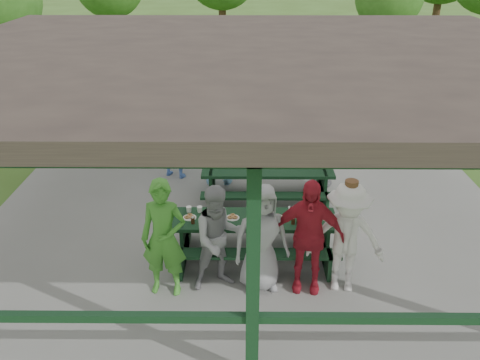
{
  "coord_description": "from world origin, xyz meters",
  "views": [
    {
      "loc": [
        -0.1,
        -8.41,
        4.89
      ],
      "look_at": [
        -0.17,
        -0.3,
        1.11
      ],
      "focal_mm": 38.0,
      "sensor_mm": 36.0,
      "label": 1
    }
  ],
  "objects_px": {
    "contestant_white_fedora": "(346,238)",
    "contestant_grey_left": "(219,238)",
    "spectator_grey": "(318,153)",
    "pickup_truck": "(315,70)",
    "contestant_red": "(308,236)",
    "spectator_blue": "(173,137)",
    "picnic_table_near": "(254,233)",
    "contestant_green": "(164,238)",
    "farm_trailer": "(117,88)",
    "spectator_lblue": "(218,149)",
    "picnic_table_far": "(267,181)",
    "contestant_grey_mid": "(261,238)"
  },
  "relations": [
    {
      "from": "picnic_table_far",
      "to": "spectator_lblue",
      "type": "height_order",
      "value": "spectator_lblue"
    },
    {
      "from": "contestant_green",
      "to": "spectator_grey",
      "type": "bearing_deg",
      "value": 59.87
    },
    {
      "from": "picnic_table_far",
      "to": "contestant_red",
      "type": "xyz_separation_m",
      "value": [
        0.47,
        -2.8,
        0.43
      ]
    },
    {
      "from": "spectator_grey",
      "to": "picnic_table_near",
      "type": "bearing_deg",
      "value": 66.0
    },
    {
      "from": "picnic_table_near",
      "to": "contestant_white_fedora",
      "type": "xyz_separation_m",
      "value": [
        1.33,
        -0.82,
        0.4
      ]
    },
    {
      "from": "contestant_green",
      "to": "spectator_blue",
      "type": "bearing_deg",
      "value": 101.15
    },
    {
      "from": "contestant_grey_left",
      "to": "spectator_lblue",
      "type": "bearing_deg",
      "value": 74.59
    },
    {
      "from": "spectator_lblue",
      "to": "farm_trailer",
      "type": "relative_size",
      "value": 0.46
    },
    {
      "from": "picnic_table_far",
      "to": "contestant_red",
      "type": "bearing_deg",
      "value": -80.52
    },
    {
      "from": "contestant_grey_left",
      "to": "contestant_white_fedora",
      "type": "distance_m",
      "value": 1.87
    },
    {
      "from": "contestant_green",
      "to": "contestant_grey_mid",
      "type": "relative_size",
      "value": 1.07
    },
    {
      "from": "contestant_red",
      "to": "spectator_blue",
      "type": "height_order",
      "value": "spectator_blue"
    },
    {
      "from": "picnic_table_near",
      "to": "contestant_red",
      "type": "bearing_deg",
      "value": -46.43
    },
    {
      "from": "contestant_white_fedora",
      "to": "contestant_grey_left",
      "type": "bearing_deg",
      "value": -174.12
    },
    {
      "from": "contestant_grey_left",
      "to": "pickup_truck",
      "type": "bearing_deg",
      "value": 57.76
    },
    {
      "from": "picnic_table_far",
      "to": "contestant_grey_left",
      "type": "relative_size",
      "value": 1.55
    },
    {
      "from": "contestant_green",
      "to": "contestant_grey_mid",
      "type": "xyz_separation_m",
      "value": [
        1.42,
        0.12,
        -0.06
      ]
    },
    {
      "from": "contestant_red",
      "to": "contestant_white_fedora",
      "type": "distance_m",
      "value": 0.56
    },
    {
      "from": "spectator_grey",
      "to": "pickup_truck",
      "type": "relative_size",
      "value": 0.25
    },
    {
      "from": "contestant_white_fedora",
      "to": "spectator_grey",
      "type": "relative_size",
      "value": 1.22
    },
    {
      "from": "contestant_grey_left",
      "to": "contestant_red",
      "type": "xyz_separation_m",
      "value": [
        1.31,
        -0.04,
        0.07
      ]
    },
    {
      "from": "contestant_white_fedora",
      "to": "spectator_grey",
      "type": "height_order",
      "value": "contestant_white_fedora"
    },
    {
      "from": "picnic_table_near",
      "to": "pickup_truck",
      "type": "height_order",
      "value": "pickup_truck"
    },
    {
      "from": "spectator_grey",
      "to": "farm_trailer",
      "type": "bearing_deg",
      "value": -45.34
    },
    {
      "from": "contestant_grey_left",
      "to": "farm_trailer",
      "type": "xyz_separation_m",
      "value": [
        -3.82,
        9.88,
        -0.34
      ]
    },
    {
      "from": "contestant_white_fedora",
      "to": "pickup_truck",
      "type": "relative_size",
      "value": 0.3
    },
    {
      "from": "picnic_table_near",
      "to": "contestant_white_fedora",
      "type": "distance_m",
      "value": 1.61
    },
    {
      "from": "contestant_grey_mid",
      "to": "spectator_lblue",
      "type": "height_order",
      "value": "contestant_grey_mid"
    },
    {
      "from": "contestant_green",
      "to": "spectator_grey",
      "type": "height_order",
      "value": "contestant_green"
    },
    {
      "from": "contestant_grey_left",
      "to": "spectator_blue",
      "type": "distance_m",
      "value": 4.23
    },
    {
      "from": "contestant_green",
      "to": "farm_trailer",
      "type": "relative_size",
      "value": 0.54
    },
    {
      "from": "contestant_grey_left",
      "to": "contestant_grey_mid",
      "type": "xyz_separation_m",
      "value": [
        0.62,
        -0.03,
        0.02
      ]
    },
    {
      "from": "contestant_grey_left",
      "to": "contestant_red",
      "type": "height_order",
      "value": "contestant_red"
    },
    {
      "from": "picnic_table_near",
      "to": "pickup_truck",
      "type": "bearing_deg",
      "value": 77.84
    },
    {
      "from": "picnic_table_far",
      "to": "farm_trailer",
      "type": "bearing_deg",
      "value": 123.19
    },
    {
      "from": "picnic_table_near",
      "to": "farm_trailer",
      "type": "height_order",
      "value": "farm_trailer"
    },
    {
      "from": "contestant_white_fedora",
      "to": "spectator_blue",
      "type": "distance_m",
      "value": 5.13
    },
    {
      "from": "contestant_grey_left",
      "to": "contestant_white_fedora",
      "type": "height_order",
      "value": "contestant_white_fedora"
    },
    {
      "from": "contestant_grey_left",
      "to": "pickup_truck",
      "type": "relative_size",
      "value": 0.28
    },
    {
      "from": "contestant_white_fedora",
      "to": "spectator_lblue",
      "type": "bearing_deg",
      "value": 126.28
    },
    {
      "from": "contestant_grey_left",
      "to": "picnic_table_far",
      "type": "bearing_deg",
      "value": 54.83
    },
    {
      "from": "contestant_grey_left",
      "to": "spectator_blue",
      "type": "bearing_deg",
      "value": 88.12
    },
    {
      "from": "spectator_blue",
      "to": "contestant_white_fedora",
      "type": "bearing_deg",
      "value": 147.95
    },
    {
      "from": "spectator_blue",
      "to": "pickup_truck",
      "type": "xyz_separation_m",
      "value": [
        4.07,
        7.51,
        -0.22
      ]
    },
    {
      "from": "picnic_table_near",
      "to": "contestant_green",
      "type": "relative_size",
      "value": 1.45
    },
    {
      "from": "contestant_grey_mid",
      "to": "spectator_blue",
      "type": "bearing_deg",
      "value": 98.79
    },
    {
      "from": "picnic_table_near",
      "to": "farm_trailer",
      "type": "relative_size",
      "value": 0.78
    },
    {
      "from": "picnic_table_far",
      "to": "contestant_white_fedora",
      "type": "xyz_separation_m",
      "value": [
        1.03,
        -2.82,
        0.41
      ]
    },
    {
      "from": "picnic_table_far",
      "to": "farm_trailer",
      "type": "relative_size",
      "value": 0.76
    },
    {
      "from": "picnic_table_near",
      "to": "spectator_lblue",
      "type": "height_order",
      "value": "spectator_lblue"
    }
  ]
}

